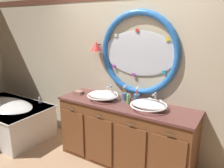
{
  "coord_description": "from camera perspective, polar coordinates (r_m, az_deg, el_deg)",
  "views": [
    {
      "loc": [
        1.45,
        -2.25,
        1.97
      ],
      "look_at": [
        -0.1,
        0.25,
        1.16
      ],
      "focal_mm": 35.68,
      "sensor_mm": 36.0,
      "label": 1
    }
  ],
  "objects": [
    {
      "name": "back_wall_assembly",
      "position": [
        3.24,
        4.79,
        3.93
      ],
      "size": [
        6.4,
        0.26,
        2.6
      ],
      "color": "beige",
      "rests_on": "ground_plane"
    },
    {
      "name": "vanity_counter",
      "position": [
        3.23,
        3.27,
        -12.54
      ],
      "size": [
        1.96,
        0.6,
        0.91
      ],
      "color": "brown",
      "rests_on": "ground_plane"
    },
    {
      "name": "bathtub",
      "position": [
        4.48,
        -25.28,
        -7.53
      ],
      "size": [
        1.57,
        0.95,
        0.66
      ],
      "color": "white",
      "rests_on": "ground_plane"
    },
    {
      "name": "sink_basin_left",
      "position": [
        3.18,
        -2.38,
        -2.94
      ],
      "size": [
        0.45,
        0.45,
        0.12
      ],
      "color": "white",
      "rests_on": "vanity_counter"
    },
    {
      "name": "sink_basin_right",
      "position": [
        2.87,
        9.35,
        -5.38
      ],
      "size": [
        0.47,
        0.47,
        0.11
      ],
      "color": "white",
      "rests_on": "vanity_counter"
    },
    {
      "name": "faucet_set_left",
      "position": [
        3.35,
        -0.25,
        -1.87
      ],
      "size": [
        0.21,
        0.15,
        0.16
      ],
      "color": "silver",
      "rests_on": "vanity_counter"
    },
    {
      "name": "faucet_set_right",
      "position": [
        3.06,
        11.0,
        -3.91
      ],
      "size": [
        0.2,
        0.13,
        0.16
      ],
      "color": "silver",
      "rests_on": "vanity_counter"
    },
    {
      "name": "toothbrush_holder_left",
      "position": [
        3.16,
        3.26,
        -3.07
      ],
      "size": [
        0.08,
        0.08,
        0.22
      ],
      "color": "slate",
      "rests_on": "vanity_counter"
    },
    {
      "name": "toothbrush_holder_right",
      "position": [
        3.11,
        6.35,
        -3.41
      ],
      "size": [
        0.09,
        0.09,
        0.22
      ],
      "color": "slate",
      "rests_on": "vanity_counter"
    },
    {
      "name": "soap_dispenser",
      "position": [
        3.02,
        4.24,
        -3.86
      ],
      "size": [
        0.05,
        0.06,
        0.15
      ],
      "color": "#6BAD66",
      "rests_on": "vanity_counter"
    },
    {
      "name": "folded_hand_towel",
      "position": [
        3.48,
        -8.5,
        -2.16
      ],
      "size": [
        0.14,
        0.11,
        0.04
      ],
      "color": "#936B56",
      "rests_on": "vanity_counter"
    }
  ]
}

